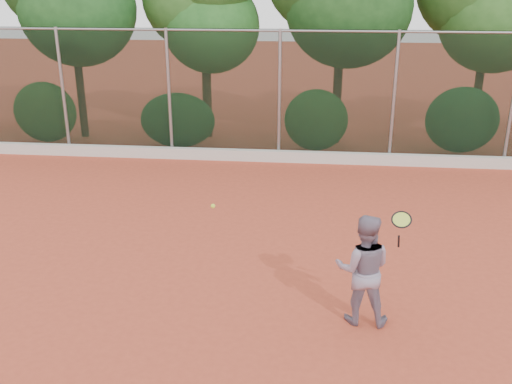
# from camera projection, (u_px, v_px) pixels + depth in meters

# --- Properties ---
(ground) EXTENTS (80.00, 80.00, 0.00)m
(ground) POSITION_uv_depth(u_px,v_px,m) (250.00, 285.00, 9.27)
(ground) COLOR #B5432A
(ground) RESTS_ON ground
(concrete_curb) EXTENTS (24.00, 0.20, 0.30)m
(concrete_curb) POSITION_uv_depth(u_px,v_px,m) (278.00, 156.00, 15.57)
(concrete_curb) COLOR beige
(concrete_curb) RESTS_ON ground
(tennis_player) EXTENTS (0.85, 0.68, 1.65)m
(tennis_player) POSITION_uv_depth(u_px,v_px,m) (363.00, 269.00, 8.04)
(tennis_player) COLOR gray
(tennis_player) RESTS_ON ground
(chainlink_fence) EXTENTS (24.09, 0.09, 3.50)m
(chainlink_fence) POSITION_uv_depth(u_px,v_px,m) (279.00, 93.00, 15.15)
(chainlink_fence) COLOR black
(chainlink_fence) RESTS_ON ground
(tennis_racket) EXTENTS (0.32, 0.30, 0.56)m
(tennis_racket) POSITION_uv_depth(u_px,v_px,m) (401.00, 222.00, 7.62)
(tennis_racket) COLOR black
(tennis_racket) RESTS_ON ground
(tennis_ball_in_flight) EXTENTS (0.06, 0.06, 0.06)m
(tennis_ball_in_flight) POSITION_uv_depth(u_px,v_px,m) (213.00, 206.00, 7.71)
(tennis_ball_in_flight) COLOR #D0F237
(tennis_ball_in_flight) RESTS_ON ground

